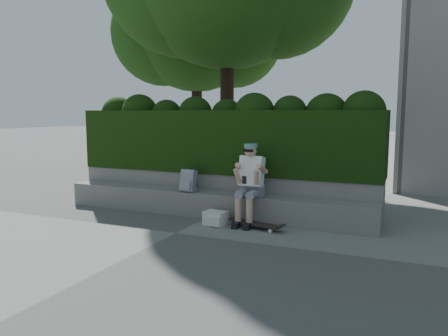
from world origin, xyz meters
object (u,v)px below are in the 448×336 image
at_px(backpack_plaid, 188,181).
at_px(backpack_ground, 215,218).
at_px(person, 250,180).
at_px(skateboard, 257,224).

distance_m(backpack_plaid, backpack_ground, 1.03).
bearing_deg(person, skateboard, -51.98).
distance_m(skateboard, backpack_ground, 0.73).
distance_m(person, backpack_ground, 0.88).
bearing_deg(backpack_ground, person, 44.46).
bearing_deg(skateboard, backpack_ground, -163.23).
height_order(person, skateboard, person).
bearing_deg(backpack_ground, backpack_plaid, 157.52).
height_order(backpack_plaid, backpack_ground, backpack_plaid).
bearing_deg(backpack_plaid, person, -0.14).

